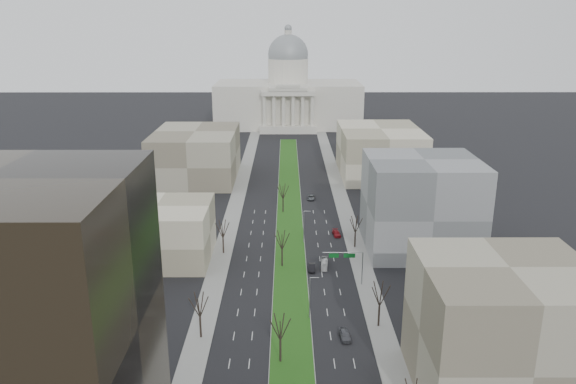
{
  "coord_description": "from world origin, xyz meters",
  "views": [
    {
      "loc": [
        -0.89,
        -45.74,
        58.04
      ],
      "look_at": [
        -0.49,
        108.2,
        10.34
      ],
      "focal_mm": 35.0,
      "sensor_mm": 36.0,
      "label": 1
    }
  ],
  "objects_px": {
    "car_grey_near": "(345,335)",
    "box_van": "(324,264)",
    "car_black": "(312,267)",
    "car_red": "(336,233)",
    "car_grey_far": "(311,197)"
  },
  "relations": [
    {
      "from": "car_red",
      "to": "car_black",
      "type": "bearing_deg",
      "value": -116.28
    },
    {
      "from": "car_red",
      "to": "car_grey_far",
      "type": "relative_size",
      "value": 0.95
    },
    {
      "from": "car_red",
      "to": "box_van",
      "type": "relative_size",
      "value": 0.73
    },
    {
      "from": "car_grey_near",
      "to": "box_van",
      "type": "height_order",
      "value": "box_van"
    },
    {
      "from": "car_black",
      "to": "car_grey_near",
      "type": "bearing_deg",
      "value": -78.32
    },
    {
      "from": "car_black",
      "to": "car_grey_far",
      "type": "bearing_deg",
      "value": 90.16
    },
    {
      "from": "car_grey_near",
      "to": "car_red",
      "type": "bearing_deg",
      "value": 81.68
    },
    {
      "from": "car_black",
      "to": "car_red",
      "type": "xyz_separation_m",
      "value": [
        7.85,
        22.62,
        -0.06
      ]
    },
    {
      "from": "car_black",
      "to": "car_red",
      "type": "relative_size",
      "value": 0.96
    },
    {
      "from": "car_grey_near",
      "to": "box_van",
      "type": "xyz_separation_m",
      "value": [
        -1.78,
        31.97,
        0.09
      ]
    },
    {
      "from": "car_black",
      "to": "car_grey_far",
      "type": "xyz_separation_m",
      "value": [
        2.17,
        55.5,
        -0.06
      ]
    },
    {
      "from": "car_grey_far",
      "to": "box_van",
      "type": "height_order",
      "value": "box_van"
    },
    {
      "from": "car_red",
      "to": "car_grey_far",
      "type": "bearing_deg",
      "value": 92.65
    },
    {
      "from": "box_van",
      "to": "car_red",
      "type": "bearing_deg",
      "value": 82.16
    },
    {
      "from": "car_grey_near",
      "to": "car_black",
      "type": "xyz_separation_m",
      "value": [
        -4.92,
        30.08,
        -0.06
      ]
    }
  ]
}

